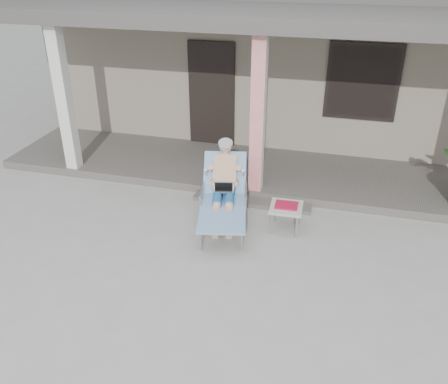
# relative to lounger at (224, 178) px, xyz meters

# --- Properties ---
(ground) EXTENTS (60.00, 60.00, 0.00)m
(ground) POSITION_rel_lounger_xyz_m (0.33, -1.26, -0.73)
(ground) COLOR #9E9E99
(ground) RESTS_ON ground
(house) EXTENTS (10.40, 5.40, 3.30)m
(house) POSITION_rel_lounger_xyz_m (0.33, 5.24, 0.94)
(house) COLOR gray
(house) RESTS_ON ground
(porch_deck) EXTENTS (10.00, 2.00, 0.15)m
(porch_deck) POSITION_rel_lounger_xyz_m (0.33, 1.74, -0.66)
(porch_deck) COLOR #605B56
(porch_deck) RESTS_ON ground
(porch_overhang) EXTENTS (10.00, 2.30, 2.85)m
(porch_overhang) POSITION_rel_lounger_xyz_m (0.33, 1.69, 2.06)
(porch_overhang) COLOR silver
(porch_overhang) RESTS_ON porch_deck
(porch_step) EXTENTS (2.00, 0.30, 0.07)m
(porch_step) POSITION_rel_lounger_xyz_m (0.33, 0.59, -0.69)
(porch_step) COLOR #605B56
(porch_step) RESTS_ON ground
(lounger) EXTENTS (1.04, 1.89, 1.19)m
(lounger) POSITION_rel_lounger_xyz_m (0.00, 0.00, 0.00)
(lounger) COLOR #B7B7BC
(lounger) RESTS_ON ground
(side_table) EXTENTS (0.50, 0.50, 0.44)m
(side_table) POSITION_rel_lounger_xyz_m (0.99, -0.06, -0.36)
(side_table) COLOR #B6B7B2
(side_table) RESTS_ON ground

